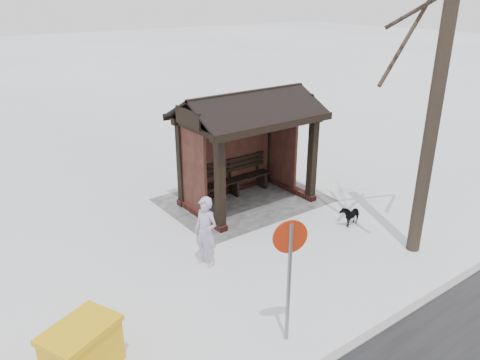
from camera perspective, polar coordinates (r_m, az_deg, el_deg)
name	(u,v)px	position (r m, az deg, el deg)	size (l,w,h in m)	color
ground	(247,203)	(12.89, 0.91, -2.77)	(120.00, 120.00, 0.00)	white
kerb	(425,301)	(9.70, 21.57, -13.56)	(120.00, 0.15, 0.06)	gray
trampled_patch	(243,200)	(13.03, 0.38, -2.44)	(4.20, 3.20, 0.02)	gray
bus_shelter	(244,125)	(12.27, 0.52, 6.71)	(3.60, 2.40, 3.09)	#341513
pedestrian	(206,232)	(9.78, -4.19, -6.34)	(0.56, 0.37, 1.54)	#B2A4C1
dog	(350,215)	(11.94, 13.27, -4.12)	(0.28, 0.62, 0.53)	black
grit_bin	(82,350)	(7.81, -18.66, -18.99)	(1.30, 1.12, 0.84)	gold
road_sign	(289,255)	(7.38, 6.03, -9.09)	(0.53, 0.24, 2.21)	slate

